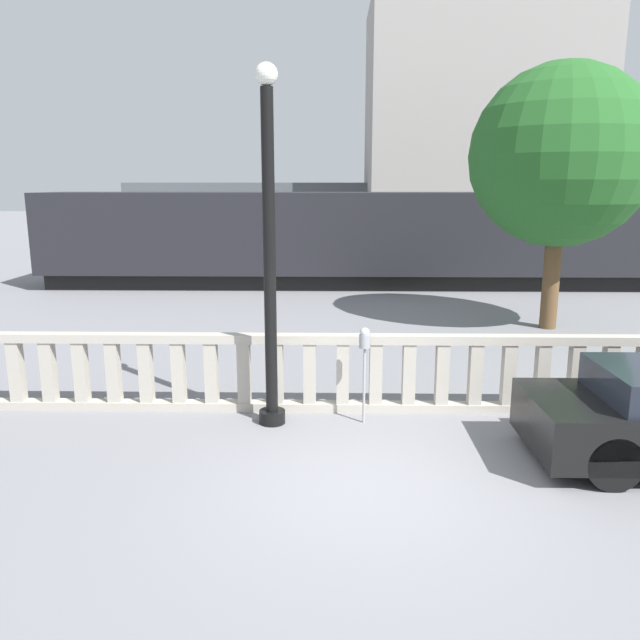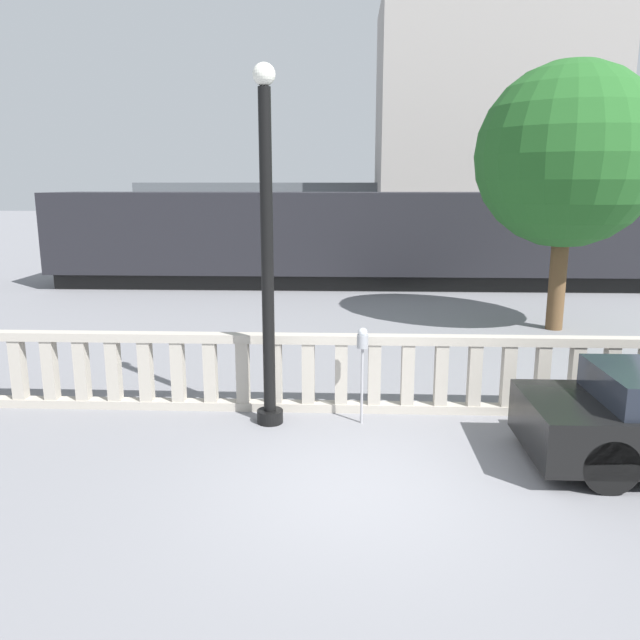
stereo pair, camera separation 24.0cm
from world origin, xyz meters
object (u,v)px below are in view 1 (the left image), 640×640
Objects in this scene: parking_meter at (365,346)px; train_near at (390,237)px; tree_left at (561,157)px; train_far at (385,215)px; lamppost at (269,256)px.

train_near reaches higher than parking_meter.
tree_left is (5.06, 6.65, 3.06)m from parking_meter.
parking_meter is 13.54m from train_near.
train_far is at bearing 84.80° from parking_meter.
tree_left reaches higher than train_far.
train_far is 20.36m from tree_left.
tree_left is at bearing -62.78° from train_near.
parking_meter is 26.82m from train_far.
tree_left is at bearing -82.53° from train_far.
train_near is at bearing -93.71° from train_far.
train_far reaches higher than train_near.
parking_meter is at bearing -96.66° from train_near.
train_far is at bearing 97.47° from tree_left.
lamppost is at bearing -178.26° from parking_meter.
train_near is at bearing 117.22° from tree_left.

